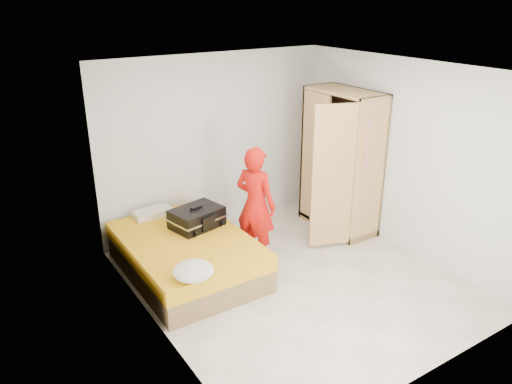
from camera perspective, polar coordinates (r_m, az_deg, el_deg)
room at (r=5.81m, az=4.83°, el=0.97°), size 4.00×4.02×2.60m
bed at (r=6.45m, az=-7.91°, el=-7.18°), size 1.42×2.02×0.50m
wardrobe at (r=7.42m, az=9.59°, el=2.96°), size 1.14×1.20×2.10m
person at (r=6.49m, az=-0.05°, el=-1.50°), size 0.58×0.68×1.58m
suitcase at (r=6.57m, az=-6.78°, el=-2.93°), size 0.74×0.61×0.28m
round_cushion at (r=5.46m, az=-7.19°, el=-8.93°), size 0.45×0.45×0.17m
pillow at (r=7.00m, az=-11.73°, el=-2.35°), size 0.52×0.27×0.09m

